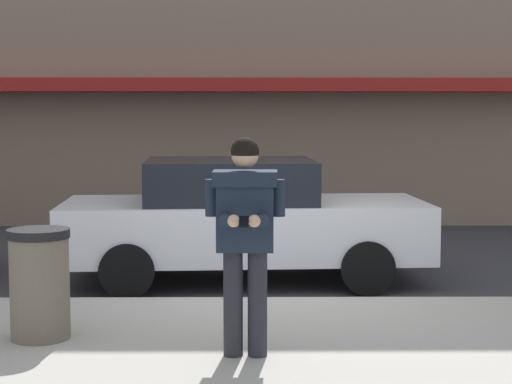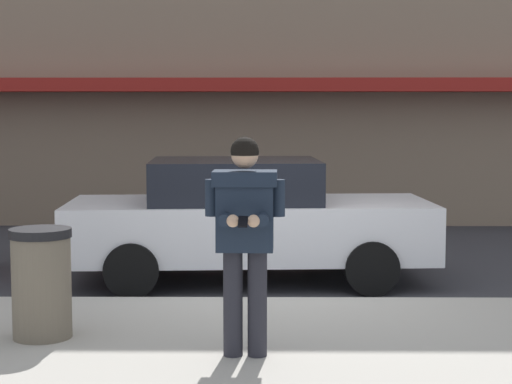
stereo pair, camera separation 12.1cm
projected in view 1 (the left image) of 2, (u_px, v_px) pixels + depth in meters
ground_plane at (279, 306)px, 9.46m from camera, size 80.00×80.00×0.00m
sidewalk at (421, 380)px, 6.62m from camera, size 32.00×5.30×0.14m
curb_paint_line at (368, 304)px, 9.52m from camera, size 28.00×0.12×0.01m
parked_sedan_mid at (241, 219)px, 10.71m from camera, size 4.59×2.11×1.54m
man_texting_on_phone at (245, 222)px, 6.93m from camera, size 0.65×0.59×1.81m
trash_bin at (40, 284)px, 7.53m from camera, size 0.55×0.55×0.98m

